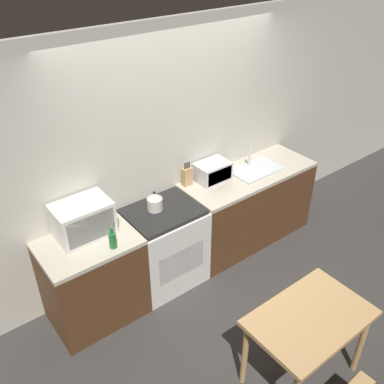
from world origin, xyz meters
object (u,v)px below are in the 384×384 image
at_px(kettle, 155,202).
at_px(dining_table, 309,325).
at_px(microwave, 83,219).
at_px(bottle, 113,240).
at_px(stove_range, 164,246).
at_px(toaster_oven, 212,171).

relative_size(kettle, dining_table, 0.22).
distance_m(microwave, dining_table, 2.09).
height_order(bottle, dining_table, bottle).
bearing_deg(stove_range, bottle, -162.96).
xyz_separation_m(bottle, dining_table, (0.89, -1.47, -0.35)).
height_order(stove_range, toaster_oven, toaster_oven).
height_order(stove_range, kettle, kettle).
relative_size(stove_range, microwave, 1.81).
height_order(kettle, toaster_oven, kettle).
height_order(kettle, dining_table, kettle).
xyz_separation_m(stove_range, kettle, (-0.05, 0.06, 0.54)).
bearing_deg(dining_table, microwave, 119.28).
relative_size(toaster_oven, dining_table, 0.38).
bearing_deg(bottle, toaster_oven, 14.15).
distance_m(toaster_oven, dining_table, 1.94).
xyz_separation_m(kettle, bottle, (-0.60, -0.26, -0.01)).
relative_size(microwave, bottle, 2.37).
distance_m(stove_range, bottle, 0.87).
height_order(stove_range, dining_table, stove_range).
bearing_deg(bottle, dining_table, -58.84).
distance_m(stove_range, toaster_oven, 0.96).
xyz_separation_m(microwave, bottle, (0.11, -0.32, -0.08)).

